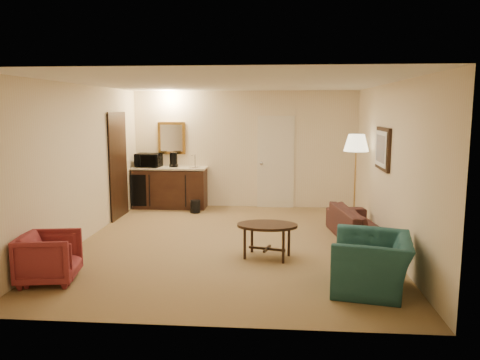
% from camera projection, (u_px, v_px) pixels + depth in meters
% --- Properties ---
extents(ground, '(6.00, 6.00, 0.00)m').
position_uv_depth(ground, '(232.00, 243.00, 7.72)').
color(ground, '#98704D').
rests_on(ground, ground).
extents(room_walls, '(5.02, 6.01, 2.61)m').
position_uv_depth(room_walls, '(230.00, 137.00, 8.23)').
color(room_walls, beige).
rests_on(room_walls, ground).
extents(wetbar_cabinet, '(1.64, 0.58, 0.92)m').
position_uv_depth(wetbar_cabinet, '(170.00, 187.00, 10.47)').
color(wetbar_cabinet, '#351D10').
rests_on(wetbar_cabinet, ground).
extents(sofa, '(0.80, 1.89, 0.72)m').
position_uv_depth(sofa, '(360.00, 219.00, 7.89)').
color(sofa, black).
rests_on(sofa, ground).
extents(teal_armchair, '(0.87, 1.15, 0.91)m').
position_uv_depth(teal_armchair, '(372.00, 254.00, 5.68)').
color(teal_armchair, '#204F51').
rests_on(teal_armchair, ground).
extents(rose_chair_near, '(0.73, 0.76, 0.64)m').
position_uv_depth(rose_chair_near, '(51.00, 257.00, 6.00)').
color(rose_chair_near, maroon).
rests_on(rose_chair_near, ground).
extents(rose_chair_far, '(0.75, 0.78, 0.71)m').
position_uv_depth(rose_chair_far, '(49.00, 255.00, 5.95)').
color(rose_chair_far, maroon).
rests_on(rose_chair_far, ground).
extents(coffee_table, '(1.02, 0.81, 0.52)m').
position_uv_depth(coffee_table, '(267.00, 241.00, 6.95)').
color(coffee_table, black).
rests_on(coffee_table, ground).
extents(floor_lamp, '(0.60, 0.60, 1.74)m').
position_uv_depth(floor_lamp, '(355.00, 180.00, 8.80)').
color(floor_lamp, '#B0833A').
rests_on(floor_lamp, ground).
extents(waste_bin, '(0.28, 0.28, 0.27)m').
position_uv_depth(waste_bin, '(195.00, 207.00, 9.98)').
color(waste_bin, black).
rests_on(waste_bin, ground).
extents(microwave, '(0.57, 0.36, 0.37)m').
position_uv_depth(microwave, '(148.00, 159.00, 10.38)').
color(microwave, black).
rests_on(microwave, wetbar_cabinet).
extents(coffee_maker, '(0.20, 0.20, 0.32)m').
position_uv_depth(coffee_maker, '(174.00, 160.00, 10.39)').
color(coffee_maker, black).
rests_on(coffee_maker, wetbar_cabinet).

